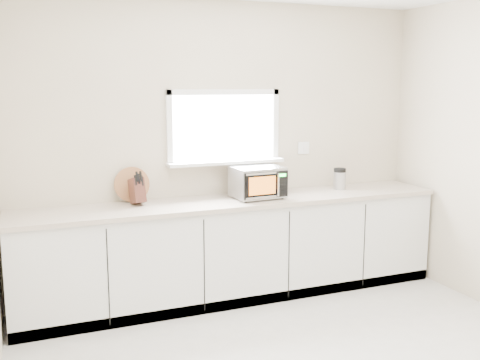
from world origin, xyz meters
TOP-DOWN VIEW (x-y plane):
  - back_wall at (0.00, 2.00)m, footprint 4.00×0.17m
  - cabinets at (0.00, 1.70)m, footprint 3.92×0.60m
  - countertop at (0.00, 1.69)m, footprint 3.92×0.64m
  - microwave at (0.21, 1.67)m, footprint 0.46×0.38m
  - knife_block at (-0.87, 1.80)m, footprint 0.13×0.22m
  - cutting_board at (-0.88, 1.94)m, footprint 0.31×0.07m
  - coffee_grinder at (1.14, 1.76)m, footprint 0.14×0.14m

SIDE VIEW (x-z plane):
  - cabinets at x=0.00m, z-range 0.00..0.88m
  - countertop at x=0.00m, z-range 0.88..0.92m
  - coffee_grinder at x=1.14m, z-range 0.92..1.13m
  - knife_block at x=-0.87m, z-range 0.90..1.20m
  - microwave at x=0.21m, z-range 0.93..1.21m
  - cutting_board at x=-0.88m, z-range 0.92..1.23m
  - back_wall at x=0.00m, z-range 0.01..2.71m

